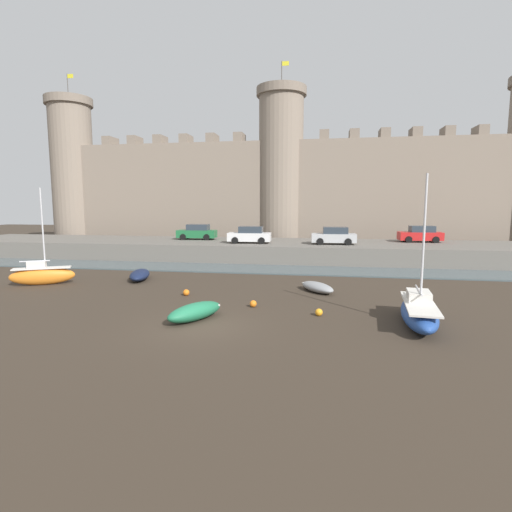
% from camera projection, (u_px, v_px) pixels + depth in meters
% --- Properties ---
extents(ground_plane, '(160.00, 160.00, 0.00)m').
position_uv_depth(ground_plane, '(201.00, 326.00, 17.74)').
color(ground_plane, '#382D23').
extents(water_channel, '(80.00, 4.50, 0.10)m').
position_uv_depth(water_channel, '(258.00, 269.00, 33.19)').
color(water_channel, '#47565B').
rests_on(water_channel, ground).
extents(quay_road, '(68.04, 10.00, 1.67)m').
position_uv_depth(quay_road, '(270.00, 250.00, 40.18)').
color(quay_road, '#666059').
rests_on(quay_road, ground).
extents(castle, '(62.03, 5.99, 22.24)m').
position_uv_depth(castle, '(281.00, 183.00, 48.97)').
color(castle, gray).
rests_on(castle, ground).
extents(sailboat_midflat_left, '(2.02, 5.28, 6.69)m').
position_uv_depth(sailboat_midflat_left, '(419.00, 312.00, 17.84)').
color(sailboat_midflat_left, '#234793').
rests_on(sailboat_midflat_left, ground).
extents(rowboat_near_channel_right, '(2.49, 3.35, 0.80)m').
position_uv_depth(rowboat_near_channel_right, '(195.00, 311.00, 18.67)').
color(rowboat_near_channel_right, '#1E6B47').
rests_on(rowboat_near_channel_right, ground).
extents(sailboat_near_channel_left, '(3.99, 2.74, 6.49)m').
position_uv_depth(sailboat_near_channel_left, '(42.00, 275.00, 26.87)').
color(sailboat_near_channel_left, orange).
rests_on(sailboat_near_channel_left, ground).
extents(rowboat_midflat_centre, '(2.63, 3.00, 0.59)m').
position_uv_depth(rowboat_midflat_centre, '(317.00, 287.00, 24.72)').
color(rowboat_midflat_centre, gray).
rests_on(rowboat_midflat_centre, ground).
extents(rowboat_foreground_centre, '(2.23, 3.70, 0.72)m').
position_uv_depth(rowboat_foreground_centre, '(140.00, 275.00, 28.63)').
color(rowboat_foreground_centre, '#141E3D').
rests_on(rowboat_foreground_centre, ground).
extents(mooring_buoy_mid_mud, '(0.38, 0.38, 0.38)m').
position_uv_depth(mooring_buoy_mid_mud, '(186.00, 293.00, 23.69)').
color(mooring_buoy_mid_mud, orange).
rests_on(mooring_buoy_mid_mud, ground).
extents(mooring_buoy_off_centre, '(0.37, 0.37, 0.37)m').
position_uv_depth(mooring_buoy_off_centre, '(253.00, 304.00, 21.03)').
color(mooring_buoy_off_centre, orange).
rests_on(mooring_buoy_off_centre, ground).
extents(mooring_buoy_near_shore, '(0.36, 0.36, 0.36)m').
position_uv_depth(mooring_buoy_near_shore, '(319.00, 312.00, 19.37)').
color(mooring_buoy_near_shore, orange).
rests_on(mooring_buoy_near_shore, ground).
extents(car_quay_east, '(4.17, 2.02, 1.62)m').
position_uv_depth(car_quay_east, '(420.00, 234.00, 39.58)').
color(car_quay_east, red).
rests_on(car_quay_east, quay_road).
extents(car_quay_centre_east, '(4.17, 2.02, 1.62)m').
position_uv_depth(car_quay_centre_east, '(197.00, 232.00, 42.59)').
color(car_quay_centre_east, '#1E6638').
rests_on(car_quay_centre_east, quay_road).
extents(car_quay_west, '(4.17, 2.02, 1.62)m').
position_uv_depth(car_quay_west, '(334.00, 236.00, 37.39)').
color(car_quay_west, '#B2B5B7').
rests_on(car_quay_west, quay_road).
extents(car_quay_centre_west, '(4.17, 2.02, 1.62)m').
position_uv_depth(car_quay_centre_west, '(250.00, 235.00, 38.55)').
color(car_quay_centre_west, silver).
rests_on(car_quay_centre_west, quay_road).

